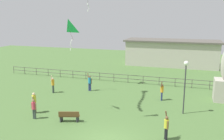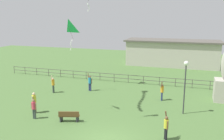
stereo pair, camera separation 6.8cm
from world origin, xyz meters
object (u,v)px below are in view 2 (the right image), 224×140
Objects in this scene: person_0 at (53,84)px; person_4 at (34,108)px; park_bench at (69,116)px; person_2 at (162,91)px; person_6 at (34,101)px; person_1 at (90,82)px; person_3 at (166,126)px; lamppost at (185,76)px; kite_5 at (68,27)px; statue_monument at (224,83)px.

person_0 reaches higher than person_4.
park_bench is 0.85× the size of person_0.
person_2 is (5.90, 6.85, 0.45)m from park_bench.
person_4 is 1.20m from person_6.
park_bench is 9.05m from person_2.
person_3 is (8.55, -8.12, -0.02)m from person_1.
person_3 reaches higher than park_bench.
person_6 is at bearing -75.08° from person_0.
person_1 is 1.02× the size of person_3.
person_2 reaches higher than park_bench.
person_6 is (-0.65, 1.00, 0.10)m from person_4.
person_1 is at bearing 174.45° from person_2.
lamppost reaches higher than person_4.
park_bench is at bearing -11.69° from person_6.
lamppost is 2.78× the size of person_4.
kite_5 reaches higher than park_bench.
person_2 is 1.18× the size of person_4.
person_1 is at bearing 80.99° from person_4.
person_1 is (-12.77, -0.83, -0.76)m from statue_monument.
kite_5 is at bearing 169.19° from lamppost.
person_6 reaches higher than park_bench.
person_6 is (-14.67, -7.69, -0.72)m from statue_monument.
person_0 is 1.19× the size of person_4.
person_2 is (-2.00, 2.67, -2.21)m from lamppost.
person_4 is (-1.25, -7.85, -0.06)m from person_1.
lamppost is (-3.34, -4.23, 1.42)m from statue_monument.
statue_monument is 1.80× the size of kite_5.
person_6 is at bearing -146.69° from person_2.
lamppost is at bearing 16.98° from person_6.
person_3 is (11.82, -6.39, 0.00)m from person_0.
person_6 is (-9.34, -6.14, 0.07)m from person_2.
person_4 is at bearing -99.01° from person_1.
lamppost is at bearing -53.20° from person_2.
person_1 is 1.22× the size of person_4.
person_1 is 1.03× the size of person_2.
person_6 is at bearing -93.78° from kite_5.
person_4 is at bearing -174.13° from park_bench.
person_3 reaches higher than person_4.
person_4 is (2.02, -6.13, -0.04)m from person_0.
kite_5 is at bearing -176.30° from person_2.
person_2 is (-5.34, -1.55, -0.79)m from statue_monument.
lamppost is 1.44× the size of kite_5.
person_4 is (-10.68, -4.46, -2.24)m from lamppost.
person_1 reaches higher than person_6.
person_6 is (-10.45, 1.26, 0.06)m from person_3.
statue_monument reaches higher than person_3.
kite_5 is at bearing -171.52° from statue_monument.
person_2 is 0.99× the size of person_3.
statue_monument reaches higher than person_1.
person_2 is at bearing 126.80° from lamppost.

